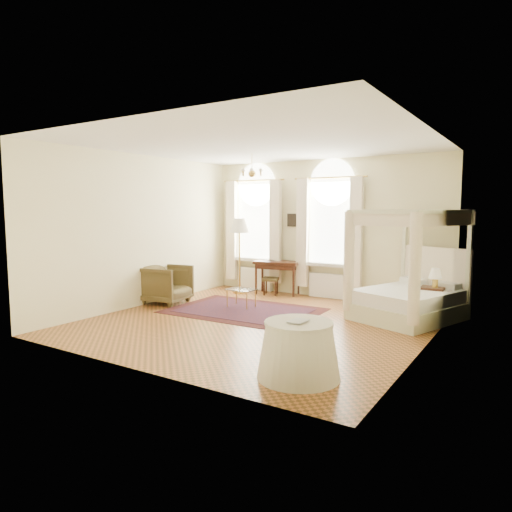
% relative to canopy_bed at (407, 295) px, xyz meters
% --- Properties ---
extents(ground, '(6.00, 6.00, 0.00)m').
position_rel_canopy_bed_xyz_m(ground, '(-2.31, -1.75, -0.48)').
color(ground, '#A76130').
rests_on(ground, ground).
extents(room_walls, '(6.00, 6.00, 6.00)m').
position_rel_canopy_bed_xyz_m(room_walls, '(-2.31, -1.75, 1.50)').
color(room_walls, '#FFF7C2').
rests_on(room_walls, ground).
extents(window_left, '(1.62, 0.27, 3.29)m').
position_rel_canopy_bed_xyz_m(window_left, '(-4.21, 1.12, 1.01)').
color(window_left, white).
rests_on(window_left, room_walls).
extents(window_right, '(1.62, 0.27, 3.29)m').
position_rel_canopy_bed_xyz_m(window_right, '(-2.11, 1.12, 1.01)').
color(window_right, white).
rests_on(window_right, room_walls).
extents(chandelier, '(0.51, 0.45, 0.50)m').
position_rel_canopy_bed_xyz_m(chandelier, '(-3.21, -0.55, 2.43)').
color(chandelier, '#B48E3C').
rests_on(chandelier, room_walls).
extents(wall_pictures, '(2.54, 0.03, 0.39)m').
position_rel_canopy_bed_xyz_m(wall_pictures, '(-2.22, 1.22, 1.41)').
color(wall_pictures, black).
rests_on(wall_pictures, room_walls).
extents(canopy_bed, '(2.14, 2.35, 2.12)m').
position_rel_canopy_bed_xyz_m(canopy_bed, '(0.00, 0.00, 0.00)').
color(canopy_bed, beige).
rests_on(canopy_bed, ground).
extents(nightstand, '(0.45, 0.41, 0.62)m').
position_rel_canopy_bed_xyz_m(nightstand, '(0.39, 0.33, -0.17)').
color(nightstand, '#3D1C10').
rests_on(nightstand, ground).
extents(nightstand_lamp, '(0.26, 0.26, 0.38)m').
position_rel_canopy_bed_xyz_m(nightstand_lamp, '(0.44, 0.31, 0.39)').
color(nightstand_lamp, '#B48E3C').
rests_on(nightstand_lamp, nightstand).
extents(writing_desk, '(1.20, 0.77, 0.83)m').
position_rel_canopy_bed_xyz_m(writing_desk, '(-3.42, 0.95, 0.23)').
color(writing_desk, '#3D1C10').
rests_on(writing_desk, ground).
extents(laptop, '(0.30, 0.20, 0.02)m').
position_rel_canopy_bed_xyz_m(laptop, '(-3.60, 0.92, 0.36)').
color(laptop, black).
rests_on(laptop, writing_desk).
extents(stool, '(0.48, 0.48, 0.43)m').
position_rel_canopy_bed_xyz_m(stool, '(-3.52, 0.79, -0.12)').
color(stool, '#4A3F20').
rests_on(stool, ground).
extents(armchair, '(1.08, 1.05, 0.86)m').
position_rel_canopy_bed_xyz_m(armchair, '(-5.01, -1.34, -0.05)').
color(armchair, '#4C3F20').
rests_on(armchair, ground).
extents(coffee_table, '(0.60, 0.42, 0.40)m').
position_rel_canopy_bed_xyz_m(coffee_table, '(-3.31, -0.82, -0.12)').
color(coffee_table, silver).
rests_on(coffee_table, ground).
extents(floor_lamp, '(0.49, 0.49, 1.89)m').
position_rel_canopy_bed_xyz_m(floor_lamp, '(-4.29, 0.56, 1.13)').
color(floor_lamp, '#B48E3C').
rests_on(floor_lamp, ground).
extents(oriental_rug, '(3.11, 2.28, 0.01)m').
position_rel_canopy_bed_xyz_m(oriental_rug, '(-3.08, -1.06, -0.47)').
color(oriental_rug, '#461510').
rests_on(oriental_rug, ground).
extents(side_table, '(1.07, 1.07, 0.73)m').
position_rel_canopy_bed_xyz_m(side_table, '(-0.39, -3.85, -0.12)').
color(side_table, beige).
rests_on(side_table, ground).
extents(book, '(0.21, 0.27, 0.03)m').
position_rel_canopy_bed_xyz_m(book, '(-0.48, -3.88, 0.26)').
color(book, black).
rests_on(book, side_table).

